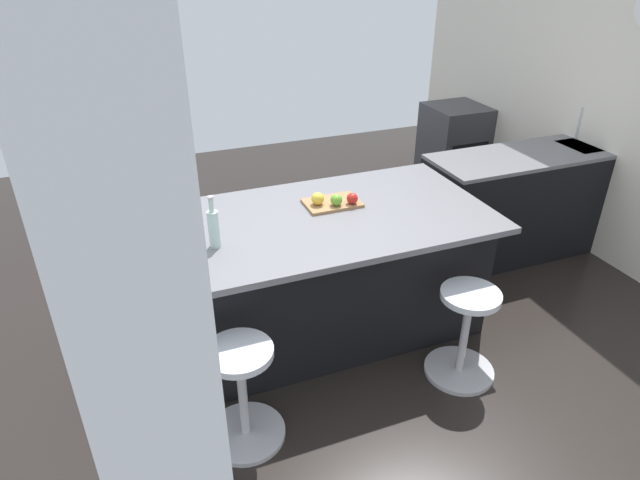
{
  "coord_description": "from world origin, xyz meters",
  "views": [
    {
      "loc": [
        0.89,
        3.04,
        2.45
      ],
      "look_at": [
        -0.2,
        0.23,
        0.77
      ],
      "focal_mm": 30.63,
      "sensor_mm": 36.0,
      "label": 1
    }
  ],
  "objects_px": {
    "apple_green": "(336,200)",
    "oven_range": "(453,145)",
    "cutting_board": "(332,203)",
    "water_bottle": "(214,227)",
    "apple_yellow": "(318,199)",
    "apple_red": "(352,198)",
    "stool_by_window": "(464,336)",
    "stool_middle": "(243,397)",
    "kitchen_island": "(315,274)"
  },
  "relations": [
    {
      "from": "kitchen_island",
      "to": "water_bottle",
      "type": "height_order",
      "value": "water_bottle"
    },
    {
      "from": "water_bottle",
      "to": "stool_middle",
      "type": "bearing_deg",
      "value": 86.97
    },
    {
      "from": "oven_range",
      "to": "stool_middle",
      "type": "bearing_deg",
      "value": 41.21
    },
    {
      "from": "cutting_board",
      "to": "oven_range",
      "type": "bearing_deg",
      "value": -140.26
    },
    {
      "from": "apple_green",
      "to": "oven_range",
      "type": "bearing_deg",
      "value": -139.29
    },
    {
      "from": "oven_range",
      "to": "kitchen_island",
      "type": "relative_size",
      "value": 0.4
    },
    {
      "from": "apple_red",
      "to": "apple_green",
      "type": "xyz_separation_m",
      "value": [
        0.11,
        -0.01,
        0.0
      ]
    },
    {
      "from": "kitchen_island",
      "to": "apple_yellow",
      "type": "relative_size",
      "value": 26.52
    },
    {
      "from": "apple_yellow",
      "to": "stool_middle",
      "type": "bearing_deg",
      "value": 48.18
    },
    {
      "from": "stool_by_window",
      "to": "apple_green",
      "type": "distance_m",
      "value": 1.17
    },
    {
      "from": "apple_red",
      "to": "apple_green",
      "type": "bearing_deg",
      "value": -7.35
    },
    {
      "from": "kitchen_island",
      "to": "stool_by_window",
      "type": "xyz_separation_m",
      "value": [
        -0.7,
        0.76,
        -0.17
      ]
    },
    {
      "from": "stool_by_window",
      "to": "apple_yellow",
      "type": "distance_m",
      "value": 1.26
    },
    {
      "from": "kitchen_island",
      "to": "apple_green",
      "type": "height_order",
      "value": "apple_green"
    },
    {
      "from": "apple_red",
      "to": "water_bottle",
      "type": "xyz_separation_m",
      "value": [
        0.94,
        0.2,
        0.07
      ]
    },
    {
      "from": "apple_yellow",
      "to": "water_bottle",
      "type": "height_order",
      "value": "water_bottle"
    },
    {
      "from": "oven_range",
      "to": "apple_yellow",
      "type": "bearing_deg",
      "value": 38.54
    },
    {
      "from": "kitchen_island",
      "to": "cutting_board",
      "type": "height_order",
      "value": "cutting_board"
    },
    {
      "from": "stool_by_window",
      "to": "water_bottle",
      "type": "bearing_deg",
      "value": -22.8
    },
    {
      "from": "apple_yellow",
      "to": "water_bottle",
      "type": "xyz_separation_m",
      "value": [
        0.73,
        0.27,
        0.06
      ]
    },
    {
      "from": "apple_red",
      "to": "stool_by_window",
      "type": "bearing_deg",
      "value": 118.9
    },
    {
      "from": "water_bottle",
      "to": "apple_green",
      "type": "bearing_deg",
      "value": -165.5
    },
    {
      "from": "stool_by_window",
      "to": "water_bottle",
      "type": "relative_size",
      "value": 1.98
    },
    {
      "from": "stool_by_window",
      "to": "cutting_board",
      "type": "relative_size",
      "value": 1.72
    },
    {
      "from": "stool_by_window",
      "to": "apple_yellow",
      "type": "xyz_separation_m",
      "value": [
        0.64,
        -0.85,
        0.68
      ]
    },
    {
      "from": "stool_by_window",
      "to": "apple_red",
      "type": "height_order",
      "value": "apple_red"
    },
    {
      "from": "kitchen_island",
      "to": "apple_yellow",
      "type": "bearing_deg",
      "value": -122.3
    },
    {
      "from": "stool_by_window",
      "to": "stool_middle",
      "type": "height_order",
      "value": "same"
    },
    {
      "from": "stool_middle",
      "to": "apple_red",
      "type": "relative_size",
      "value": 8.37
    },
    {
      "from": "kitchen_island",
      "to": "cutting_board",
      "type": "bearing_deg",
      "value": -149.22
    },
    {
      "from": "oven_range",
      "to": "water_bottle",
      "type": "xyz_separation_m",
      "value": [
        3.04,
        2.11,
        0.59
      ]
    },
    {
      "from": "apple_yellow",
      "to": "water_bottle",
      "type": "bearing_deg",
      "value": 20.39
    },
    {
      "from": "cutting_board",
      "to": "apple_green",
      "type": "relative_size",
      "value": 4.67
    },
    {
      "from": "stool_by_window",
      "to": "stool_middle",
      "type": "bearing_deg",
      "value": 0.0
    },
    {
      "from": "apple_yellow",
      "to": "apple_green",
      "type": "relative_size",
      "value": 1.08
    },
    {
      "from": "cutting_board",
      "to": "water_bottle",
      "type": "relative_size",
      "value": 1.15
    },
    {
      "from": "apple_yellow",
      "to": "apple_red",
      "type": "xyz_separation_m",
      "value": [
        -0.21,
        0.07,
        -0.0
      ]
    },
    {
      "from": "cutting_board",
      "to": "apple_green",
      "type": "bearing_deg",
      "value": 93.37
    },
    {
      "from": "stool_middle",
      "to": "apple_yellow",
      "type": "height_order",
      "value": "apple_yellow"
    },
    {
      "from": "cutting_board",
      "to": "apple_red",
      "type": "distance_m",
      "value": 0.14
    },
    {
      "from": "stool_by_window",
      "to": "water_bottle",
      "type": "height_order",
      "value": "water_bottle"
    },
    {
      "from": "stool_by_window",
      "to": "water_bottle",
      "type": "xyz_separation_m",
      "value": [
        1.37,
        -0.58,
        0.74
      ]
    },
    {
      "from": "cutting_board",
      "to": "stool_middle",
      "type": "bearing_deg",
      "value": 44.7
    },
    {
      "from": "oven_range",
      "to": "apple_red",
      "type": "relative_size",
      "value": 11.84
    },
    {
      "from": "oven_range",
      "to": "apple_green",
      "type": "height_order",
      "value": "apple_green"
    },
    {
      "from": "apple_red",
      "to": "apple_green",
      "type": "height_order",
      "value": "apple_green"
    },
    {
      "from": "oven_range",
      "to": "cutting_board",
      "type": "relative_size",
      "value": 2.43
    },
    {
      "from": "kitchen_island",
      "to": "stool_by_window",
      "type": "bearing_deg",
      "value": 132.79
    },
    {
      "from": "stool_middle",
      "to": "water_bottle",
      "type": "xyz_separation_m",
      "value": [
        -0.03,
        -0.58,
        0.74
      ]
    },
    {
      "from": "oven_range",
      "to": "cutting_board",
      "type": "bearing_deg",
      "value": 39.74
    }
  ]
}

